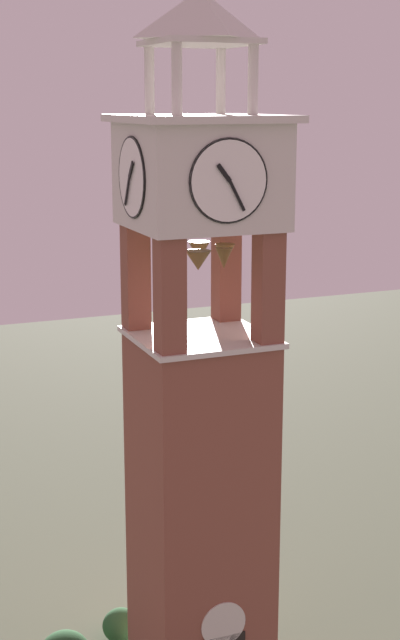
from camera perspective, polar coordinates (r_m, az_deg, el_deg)
clock_tower at (r=21.46m, az=0.00°, el=-6.30°), size 3.45×3.45×16.80m
shrub_near_entry at (r=26.22m, az=-4.95°, el=-18.39°), size 0.99×0.99×0.92m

